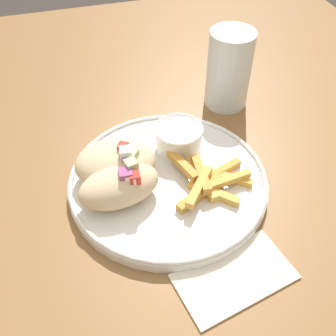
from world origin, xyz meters
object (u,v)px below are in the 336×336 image
Objects in this scene: pita_sandwich_near at (120,186)px; water_glass at (228,73)px; pita_sandwich_far at (116,163)px; plate at (168,181)px; fries_pile at (205,180)px; sauce_ramekin at (179,137)px.

pita_sandwich_near is 0.88× the size of water_glass.
plate is at bearing -13.58° from pita_sandwich_far.
pita_sandwich_far is at bearing 77.53° from pita_sandwich_near.
sauce_ramekin reaches higher than fries_pile.
pita_sandwich_near is at bearing -144.59° from sauce_ramekin.
pita_sandwich_near is 1.61× the size of sauce_ramekin.
pita_sandwich_far reaches higher than plate.
fries_pile is 0.97× the size of water_glass.
water_glass is at bearing 38.81° from pita_sandwich_far.
sauce_ramekin is (0.03, 0.05, 0.03)m from plate.
water_glass reaches higher than sauce_ramekin.
water_glass is (0.10, 0.18, 0.03)m from fries_pile.
fries_pile reaches higher than plate.
fries_pile is at bearing -119.61° from water_glass.
fries_pile is (0.11, -0.05, -0.02)m from pita_sandwich_far.
fries_pile is at bearing -29.72° from plate.
pita_sandwich_near reaches higher than plate.
water_glass is at bearing 41.73° from sauce_ramekin.
pita_sandwich_near is 0.27m from water_glass.
water_glass is (0.12, 0.10, 0.02)m from sauce_ramekin.
sauce_ramekin reaches higher than plate.
plate is 2.33× the size of pita_sandwich_far.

